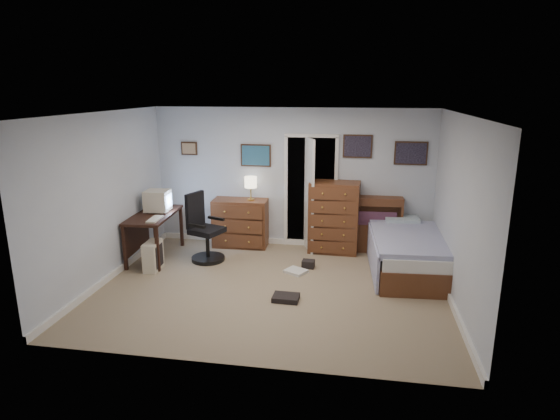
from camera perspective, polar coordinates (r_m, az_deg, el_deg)
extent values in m
cube|color=gray|center=(6.92, -1.03, -9.52)|extent=(5.00, 4.00, 0.02)
cube|color=black|center=(8.17, -15.16, -0.58)|extent=(0.71, 1.37, 0.04)
cube|color=black|center=(7.83, -18.40, -4.45)|extent=(0.05, 0.05, 0.73)
cube|color=black|center=(7.63, -14.72, -4.67)|extent=(0.05, 0.05, 0.73)
cube|color=black|center=(8.93, -15.21, -1.87)|extent=(0.05, 0.05, 0.73)
cube|color=black|center=(8.75, -11.93, -1.99)|extent=(0.05, 0.05, 0.73)
cube|color=black|center=(8.37, -16.85, -2.77)|extent=(0.11, 1.23, 0.51)
cube|color=beige|center=(8.24, -14.71, 1.13)|extent=(0.41, 0.40, 0.35)
cube|color=#8CB2F2|center=(8.17, -13.39, 1.10)|extent=(0.03, 0.29, 0.23)
cube|color=beige|center=(8.28, -14.62, -0.12)|extent=(0.27, 0.27, 0.02)
cube|color=beige|center=(7.78, -15.02, -1.08)|extent=(0.18, 0.42, 0.02)
cube|color=beige|center=(7.76, -15.22, -5.40)|extent=(0.23, 0.44, 0.46)
cube|color=black|center=(7.73, -14.47, -5.45)|extent=(0.03, 0.31, 0.36)
cylinder|color=black|center=(8.04, -8.75, -5.86)|extent=(0.71, 0.71, 0.06)
cylinder|color=black|center=(7.96, -8.81, -4.27)|extent=(0.08, 0.08, 0.43)
cube|color=black|center=(7.88, -8.89, -2.50)|extent=(0.60, 0.60, 0.09)
cube|color=black|center=(7.93, -10.32, 0.04)|extent=(0.21, 0.42, 0.59)
cube|color=black|center=(7.65, -10.11, -1.92)|extent=(0.32, 0.16, 0.04)
cube|color=black|center=(8.03, -7.80, -1.02)|extent=(0.32, 0.16, 0.04)
cube|color=maroon|center=(9.34, -12.74, -0.71)|extent=(0.17, 0.17, 0.81)
cube|color=#5A321C|center=(8.59, -4.82, -1.55)|extent=(1.00, 0.53, 0.87)
cylinder|color=gold|center=(8.43, -3.57, 1.30)|extent=(0.14, 0.14, 0.02)
cylinder|color=gold|center=(8.40, -3.58, 2.17)|extent=(0.03, 0.03, 0.26)
cylinder|color=beige|center=(8.36, -3.60, 3.41)|extent=(0.23, 0.23, 0.20)
cube|color=black|center=(8.74, 3.97, 2.57)|extent=(0.90, 0.60, 2.00)
cube|color=white|center=(8.47, 0.71, 2.22)|extent=(0.06, 0.05, 2.00)
cube|color=white|center=(8.39, 6.80, 1.98)|extent=(0.06, 0.05, 2.00)
cube|color=white|center=(8.26, 3.86, 9.03)|extent=(0.96, 0.05, 0.06)
cube|color=white|center=(8.32, 3.37, 1.96)|extent=(0.31, 0.77, 2.00)
sphere|color=gold|center=(8.14, 5.42, 1.64)|extent=(0.06, 0.06, 0.06)
cube|color=#5A321C|center=(8.26, 6.60, -0.86)|extent=(0.88, 0.54, 1.26)
cube|color=#5A321C|center=(8.42, 10.90, -1.69)|extent=(1.11, 0.32, 0.99)
cube|color=black|center=(8.29, 11.00, -0.61)|extent=(1.02, 0.15, 0.33)
cube|color=maroon|center=(8.30, 10.98, -0.90)|extent=(0.88, 0.17, 0.24)
cube|color=#5A321C|center=(7.72, 15.22, -5.92)|extent=(1.15, 2.12, 0.36)
cube|color=white|center=(7.63, 15.35, -4.00)|extent=(1.11, 2.08, 0.19)
cube|color=#595EA6|center=(7.50, 15.53, -3.43)|extent=(1.19, 1.81, 0.10)
cube|color=#595EA6|center=(7.52, 11.25, -5.36)|extent=(0.14, 1.75, 0.56)
cube|color=#6690A4|center=(8.32, 14.62, -1.29)|extent=(0.59, 0.42, 0.13)
cube|color=#331E11|center=(8.81, -11.01, 7.38)|extent=(0.30, 0.03, 0.24)
cube|color=olive|center=(8.79, -11.05, 7.37)|extent=(0.25, 0.01, 0.19)
cube|color=#331E11|center=(8.47, -2.97, 6.66)|extent=(0.55, 0.03, 0.40)
cube|color=#180B4D|center=(8.45, -2.99, 6.65)|extent=(0.50, 0.01, 0.35)
cube|color=#331E11|center=(8.24, 9.44, 7.67)|extent=(0.50, 0.03, 0.40)
cube|color=black|center=(8.23, 9.44, 7.66)|extent=(0.45, 0.01, 0.35)
cube|color=#331E11|center=(8.30, 15.67, 6.68)|extent=(0.55, 0.03, 0.40)
cube|color=black|center=(8.29, 15.68, 6.66)|extent=(0.50, 0.01, 0.35)
cube|color=silver|center=(7.45, 1.94, -7.47)|extent=(0.40, 0.38, 0.04)
cube|color=black|center=(6.53, 0.72, -10.65)|extent=(0.36, 0.28, 0.07)
cube|color=black|center=(7.64, 3.47, -6.58)|extent=(0.21, 0.17, 0.12)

